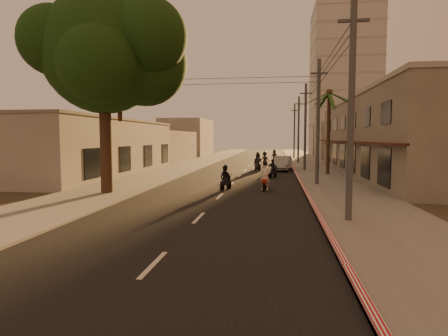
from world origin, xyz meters
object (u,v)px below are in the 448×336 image
(palm_tree, at_px, (329,97))
(scooter_far_c, at_px, (274,157))
(scooter_mid_b, at_px, (273,169))
(broadleaf_tree, at_px, (111,54))
(scooter_red, at_px, (265,177))
(scooter_far_a, at_px, (258,162))
(scooter_mid_a, at_px, (225,179))
(scooter_far_b, at_px, (265,160))
(parked_car, at_px, (282,163))

(palm_tree, distance_m, scooter_far_c, 18.07)
(scooter_mid_b, distance_m, scooter_far_c, 19.40)
(broadleaf_tree, height_order, scooter_far_c, broadleaf_tree)
(scooter_red, bearing_deg, scooter_far_c, 94.24)
(scooter_red, relative_size, scooter_far_a, 1.00)
(palm_tree, xyz_separation_m, scooter_far_a, (-6.63, 3.49, -6.25))
(palm_tree, relative_size, scooter_mid_b, 5.06)
(scooter_mid_a, distance_m, scooter_mid_b, 8.67)
(scooter_mid_a, bearing_deg, broadleaf_tree, -143.71)
(broadleaf_tree, distance_m, scooter_far_b, 25.69)
(scooter_red, bearing_deg, palm_tree, 68.84)
(scooter_mid_a, xyz_separation_m, scooter_far_b, (1.92, 20.52, 0.09))
(scooter_red, bearing_deg, broadleaf_tree, -157.43)
(scooter_far_b, relative_size, parked_car, 0.40)
(scooter_mid_a, xyz_separation_m, parked_car, (3.92, 15.43, -0.01))
(palm_tree, relative_size, scooter_mid_a, 4.83)
(scooter_red, height_order, scooter_mid_a, scooter_red)
(scooter_far_b, bearing_deg, palm_tree, -49.13)
(parked_car, bearing_deg, scooter_red, -88.06)
(palm_tree, bearing_deg, broadleaf_tree, -136.52)
(scooter_far_c, bearing_deg, parked_car, -83.76)
(broadleaf_tree, distance_m, palm_tree, 20.18)
(palm_tree, bearing_deg, scooter_far_c, 107.15)
(palm_tree, bearing_deg, scooter_mid_b, -147.38)
(parked_car, bearing_deg, scooter_mid_b, -90.32)
(scooter_far_a, relative_size, parked_car, 0.41)
(scooter_red, height_order, scooter_mid_b, scooter_red)
(scooter_mid_a, bearing_deg, palm_tree, 70.42)
(palm_tree, xyz_separation_m, parked_car, (-4.10, 4.06, -6.38))
(scooter_mid_b, height_order, parked_car, scooter_mid_b)
(scooter_mid_b, bearing_deg, scooter_red, -71.00)
(broadleaf_tree, xyz_separation_m, scooter_mid_b, (9.57, 10.63, -7.73))
(scooter_far_a, relative_size, scooter_far_b, 1.04)
(scooter_far_b, height_order, parked_car, scooter_far_b)
(scooter_red, bearing_deg, scooter_mid_a, -166.39)
(scooter_far_a, bearing_deg, scooter_far_b, 66.60)
(scooter_mid_a, height_order, parked_car, scooter_mid_a)
(broadleaf_tree, bearing_deg, scooter_red, 17.38)
(parked_car, xyz_separation_m, scooter_far_c, (-0.90, 12.12, 0.06))
(scooter_far_a, bearing_deg, parked_car, -5.27)
(palm_tree, height_order, parked_car, palm_tree)
(broadleaf_tree, bearing_deg, parked_car, 59.59)
(scooter_mid_b, relative_size, parked_car, 0.34)
(scooter_far_b, distance_m, parked_car, 5.47)
(scooter_far_b, bearing_deg, scooter_far_a, -88.23)
(scooter_red, distance_m, scooter_far_a, 14.52)
(scooter_mid_b, relative_size, scooter_far_a, 0.82)
(parked_car, relative_size, scooter_far_c, 2.57)
(scooter_mid_b, bearing_deg, scooter_far_b, 116.85)
(parked_car, bearing_deg, broadleaf_tree, -113.37)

